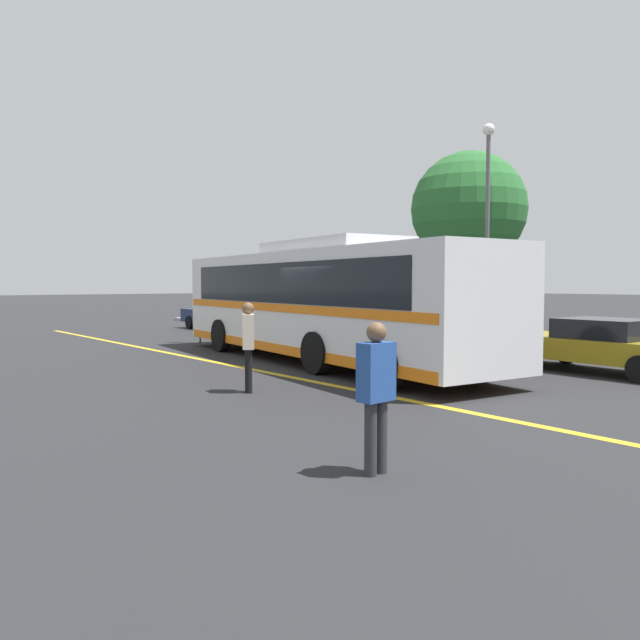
{
  "coord_description": "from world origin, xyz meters",
  "views": [
    {
      "loc": [
        11.62,
        -10.05,
        2.11
      ],
      "look_at": [
        -1.33,
        0.41,
        1.14
      ],
      "focal_mm": 35.0,
      "sensor_mm": 36.0,
      "label": 1
    }
  ],
  "objects_px": {
    "pedestrian_1": "(376,388)",
    "parked_car_0": "(221,314)",
    "parked_car_2": "(430,330)",
    "pedestrian_0": "(248,341)",
    "transit_bus": "(320,300)",
    "parked_car_1": "(302,318)",
    "street_lamp": "(488,206)",
    "bus_stop_sign": "(200,298)",
    "tree_0": "(469,210)",
    "parked_car_3": "(601,345)"
  },
  "relations": [
    {
      "from": "pedestrian_0",
      "to": "street_lamp",
      "type": "relative_size",
      "value": 0.24
    },
    {
      "from": "tree_0",
      "to": "pedestrian_1",
      "type": "bearing_deg",
      "value": -55.21
    },
    {
      "from": "parked_car_0",
      "to": "tree_0",
      "type": "relative_size",
      "value": 0.65
    },
    {
      "from": "transit_bus",
      "to": "parked_car_1",
      "type": "xyz_separation_m",
      "value": [
        -6.19,
        4.1,
        -0.91
      ]
    },
    {
      "from": "street_lamp",
      "to": "parked_car_0",
      "type": "bearing_deg",
      "value": -165.38
    },
    {
      "from": "parked_car_0",
      "to": "parked_car_2",
      "type": "height_order",
      "value": "parked_car_0"
    },
    {
      "from": "transit_bus",
      "to": "pedestrian_0",
      "type": "height_order",
      "value": "transit_bus"
    },
    {
      "from": "parked_car_0",
      "to": "parked_car_2",
      "type": "distance_m",
      "value": 12.16
    },
    {
      "from": "parked_car_2",
      "to": "parked_car_3",
      "type": "bearing_deg",
      "value": 83.91
    },
    {
      "from": "transit_bus",
      "to": "tree_0",
      "type": "relative_size",
      "value": 1.76
    },
    {
      "from": "transit_bus",
      "to": "parked_car_3",
      "type": "height_order",
      "value": "transit_bus"
    },
    {
      "from": "parked_car_2",
      "to": "parked_car_3",
      "type": "height_order",
      "value": "parked_car_2"
    },
    {
      "from": "parked_car_1",
      "to": "pedestrian_0",
      "type": "height_order",
      "value": "pedestrian_0"
    },
    {
      "from": "parked_car_1",
      "to": "bus_stop_sign",
      "type": "height_order",
      "value": "bus_stop_sign"
    },
    {
      "from": "parked_car_2",
      "to": "transit_bus",
      "type": "bearing_deg",
      "value": -5.84
    },
    {
      "from": "parked_car_2",
      "to": "pedestrian_1",
      "type": "distance_m",
      "value": 12.67
    },
    {
      "from": "parked_car_2",
      "to": "pedestrian_1",
      "type": "bearing_deg",
      "value": 34.79
    },
    {
      "from": "bus_stop_sign",
      "to": "parked_car_0",
      "type": "bearing_deg",
      "value": 60.82
    },
    {
      "from": "pedestrian_1",
      "to": "bus_stop_sign",
      "type": "distance_m",
      "value": 16.08
    },
    {
      "from": "parked_car_0",
      "to": "pedestrian_1",
      "type": "bearing_deg",
      "value": -114.84
    },
    {
      "from": "pedestrian_1",
      "to": "bus_stop_sign",
      "type": "height_order",
      "value": "bus_stop_sign"
    },
    {
      "from": "parked_car_1",
      "to": "parked_car_2",
      "type": "xyz_separation_m",
      "value": [
        6.35,
        0.12,
        -0.07
      ]
    },
    {
      "from": "bus_stop_sign",
      "to": "street_lamp",
      "type": "bearing_deg",
      "value": -38.65
    },
    {
      "from": "pedestrian_0",
      "to": "pedestrian_1",
      "type": "bearing_deg",
      "value": 14.06
    },
    {
      "from": "parked_car_2",
      "to": "street_lamp",
      "type": "height_order",
      "value": "street_lamp"
    },
    {
      "from": "parked_car_0",
      "to": "parked_car_1",
      "type": "bearing_deg",
      "value": -86.78
    },
    {
      "from": "transit_bus",
      "to": "pedestrian_0",
      "type": "bearing_deg",
      "value": -138.46
    },
    {
      "from": "transit_bus",
      "to": "street_lamp",
      "type": "height_order",
      "value": "street_lamp"
    },
    {
      "from": "parked_car_1",
      "to": "parked_car_3",
      "type": "height_order",
      "value": "parked_car_1"
    },
    {
      "from": "pedestrian_1",
      "to": "bus_stop_sign",
      "type": "xyz_separation_m",
      "value": [
        -14.98,
        5.82,
        0.63
      ]
    },
    {
      "from": "parked_car_0",
      "to": "bus_stop_sign",
      "type": "xyz_separation_m",
      "value": [
        5.04,
        -3.73,
        0.89
      ]
    },
    {
      "from": "parked_car_1",
      "to": "street_lamp",
      "type": "bearing_deg",
      "value": -64.39
    },
    {
      "from": "pedestrian_1",
      "to": "parked_car_3",
      "type": "bearing_deg",
      "value": -169.85
    },
    {
      "from": "pedestrian_1",
      "to": "parked_car_0",
      "type": "bearing_deg",
      "value": -118.99
    },
    {
      "from": "transit_bus",
      "to": "tree_0",
      "type": "xyz_separation_m",
      "value": [
        -2.65,
        9.68,
        3.35
      ]
    },
    {
      "from": "parked_car_1",
      "to": "bus_stop_sign",
      "type": "relative_size",
      "value": 1.85
    },
    {
      "from": "transit_bus",
      "to": "parked_car_3",
      "type": "relative_size",
      "value": 2.81
    },
    {
      "from": "parked_car_0",
      "to": "street_lamp",
      "type": "xyz_separation_m",
      "value": [
        12.17,
        3.17,
        3.98
      ]
    },
    {
      "from": "parked_car_1",
      "to": "pedestrian_0",
      "type": "relative_size",
      "value": 2.68
    },
    {
      "from": "bus_stop_sign",
      "to": "tree_0",
      "type": "relative_size",
      "value": 0.35
    },
    {
      "from": "parked_car_0",
      "to": "pedestrian_0",
      "type": "bearing_deg",
      "value": -117.39
    },
    {
      "from": "tree_0",
      "to": "bus_stop_sign",
      "type": "bearing_deg",
      "value": -114.19
    },
    {
      "from": "transit_bus",
      "to": "parked_car_1",
      "type": "relative_size",
      "value": 2.74
    },
    {
      "from": "parked_car_1",
      "to": "parked_car_3",
      "type": "bearing_deg",
      "value": -89.53
    },
    {
      "from": "parked_car_3",
      "to": "parked_car_2",
      "type": "bearing_deg",
      "value": 89.55
    },
    {
      "from": "parked_car_2",
      "to": "pedestrian_0",
      "type": "bearing_deg",
      "value": 13.65
    },
    {
      "from": "parked_car_0",
      "to": "transit_bus",
      "type": "bearing_deg",
      "value": -107.12
    },
    {
      "from": "parked_car_2",
      "to": "bus_stop_sign",
      "type": "distance_m",
      "value": 8.27
    },
    {
      "from": "pedestrian_0",
      "to": "tree_0",
      "type": "bearing_deg",
      "value": 143.37
    },
    {
      "from": "parked_car_1",
      "to": "pedestrian_1",
      "type": "xyz_separation_m",
      "value": [
        14.22,
        -9.8,
        0.2
      ]
    }
  ]
}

